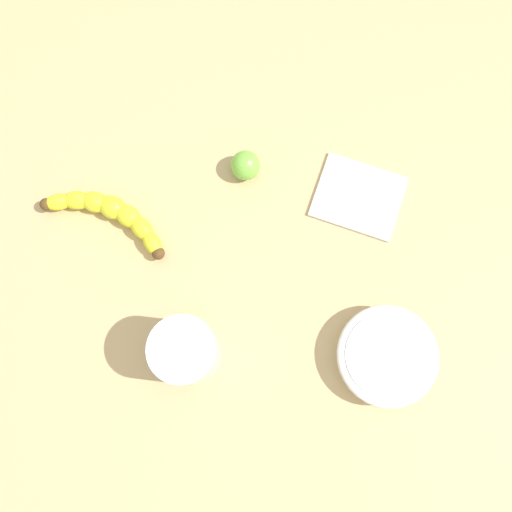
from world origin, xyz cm
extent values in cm
cube|color=tan|center=(0.00, 0.00, 1.50)|extent=(120.00, 120.00, 3.00)
ellipsoid|color=yellow|center=(-11.88, 9.65, 4.79)|extent=(4.08, 4.94, 2.50)
ellipsoid|color=yellow|center=(-13.34, 12.09, 4.79)|extent=(4.86, 5.14, 2.86)
ellipsoid|color=yellow|center=(-15.28, 14.18, 4.79)|extent=(5.34, 5.24, 3.22)
ellipsoid|color=yellow|center=(-17.61, 15.83, 4.79)|extent=(5.49, 5.22, 3.58)
ellipsoid|color=yellow|center=(-20.23, 16.96, 4.79)|extent=(5.05, 4.36, 3.22)
ellipsoid|color=yellow|center=(-23.02, 17.53, 4.79)|extent=(4.54, 3.27, 2.86)
ellipsoid|color=yellow|center=(-25.87, 17.52, 4.79)|extent=(4.53, 2.95, 2.50)
sphere|color=#513819|center=(-11.06, 7.91, 4.79)|extent=(1.97, 1.97, 1.97)
sphere|color=#513819|center=(-27.78, 17.31, 4.79)|extent=(1.97, 1.97, 1.97)
cylinder|color=silver|center=(-7.52, -7.30, 8.23)|extent=(9.17, 9.17, 10.45)
cylinder|color=beige|center=(-7.52, -7.30, 7.43)|extent=(8.67, 8.67, 8.37)
cylinder|color=white|center=(20.71, -10.58, 4.97)|extent=(12.30, 12.30, 3.94)
torus|color=white|center=(20.71, -10.58, 6.34)|extent=(14.57, 14.57, 1.20)
sphere|color=#75C142|center=(3.32, 20.49, 5.32)|extent=(4.64, 4.64, 4.64)
cube|color=white|center=(20.56, 14.36, 3.30)|extent=(16.61, 15.58, 0.60)
camera|label=1|loc=(1.73, -12.58, 85.47)|focal=38.67mm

